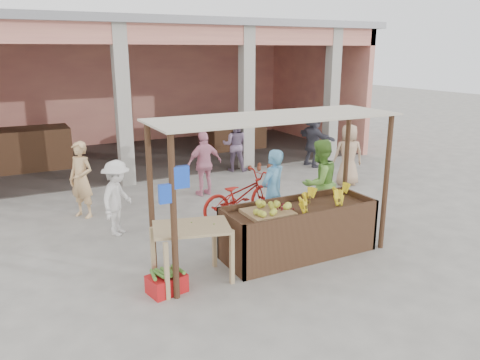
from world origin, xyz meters
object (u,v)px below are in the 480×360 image
fruit_stall (299,232)px  motorcycle (240,195)px  side_table (192,235)px  red_crate (167,284)px  vendor_blue (273,189)px  vendor_green (319,181)px

fruit_stall → motorcycle: 2.06m
fruit_stall → motorcycle: (-0.06, 2.05, 0.10)m
side_table → red_crate: side_table is taller
vendor_blue → side_table: bearing=6.1°
vendor_blue → red_crate: bearing=3.8°
side_table → vendor_blue: vendor_blue is taller
fruit_stall → side_table: size_ratio=2.07×
side_table → red_crate: size_ratio=2.43×
red_crate → vendor_blue: size_ratio=0.30×
vendor_blue → vendor_green: (1.04, -0.04, 0.04)m
vendor_blue → motorcycle: size_ratio=0.91×
red_crate → vendor_blue: vendor_blue is taller
fruit_stall → vendor_green: 1.59m
red_crate → fruit_stall: bearing=-6.1°
fruit_stall → vendor_blue: size_ratio=1.50×
side_table → red_crate: 0.77m
red_crate → vendor_green: vendor_green is taller
red_crate → vendor_blue: 2.92m
fruit_stall → red_crate: bearing=-174.4°
side_table → red_crate: bearing=-149.8°
red_crate → side_table: bearing=3.5°
fruit_stall → red_crate: fruit_stall is taller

